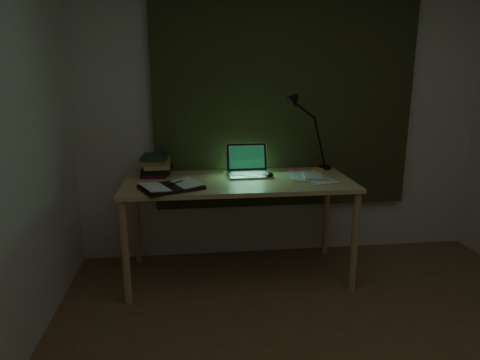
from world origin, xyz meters
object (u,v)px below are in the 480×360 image
object	(u,v)px
laptop	(250,161)
open_textbook	(171,186)
desk	(238,229)
loose_papers	(306,176)
desk_lamp	(326,134)
book_stack	(156,165)

from	to	relation	value
laptop	open_textbook	distance (m)	0.69
desk	loose_papers	size ratio (longest dim) A/B	5.05
laptop	open_textbook	bearing A→B (deg)	-154.30
laptop	desk_lamp	size ratio (longest dim) A/B	0.64
desk_lamp	desk	bearing A→B (deg)	-157.61
desk_lamp	laptop	bearing A→B (deg)	-163.26
laptop	open_textbook	world-z (taller)	laptop
laptop	loose_papers	world-z (taller)	laptop
open_textbook	desk_lamp	size ratio (longest dim) A/B	0.68
book_stack	loose_papers	xyz separation A→B (m)	(1.17, -0.20, -0.08)
loose_papers	desk_lamp	bearing A→B (deg)	49.53
loose_papers	desk_lamp	xyz separation A→B (m)	(0.24, 0.28, 0.29)
open_textbook	book_stack	bearing A→B (deg)	83.09
open_textbook	laptop	bearing A→B (deg)	3.75
book_stack	desk	bearing A→B (deg)	-19.90
open_textbook	book_stack	size ratio (longest dim) A/B	1.56
desk	open_textbook	xyz separation A→B (m)	(-0.50, -0.20, 0.41)
open_textbook	book_stack	xyz separation A→B (m)	(-0.13, 0.43, 0.07)
desk	loose_papers	bearing A→B (deg)	2.50
desk	book_stack	xyz separation A→B (m)	(-0.63, 0.23, 0.48)
desk	loose_papers	world-z (taller)	loose_papers
book_stack	loose_papers	size ratio (longest dim) A/B	0.76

